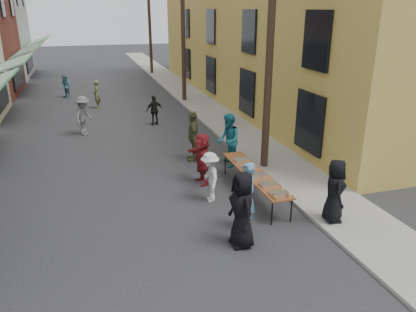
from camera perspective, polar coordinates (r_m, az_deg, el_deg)
ground at (r=11.25m, az=-6.00°, el=-9.53°), size 120.00×120.00×0.00m
sidewalk at (r=26.13m, az=-1.83°, el=7.92°), size 2.20×60.00×0.10m
building_ochre at (r=26.92m, az=11.98°, el=18.50°), size 10.00×28.00×10.00m
utility_pole_near at (r=14.06m, az=8.75°, el=15.61°), size 0.26×0.26×9.00m
utility_pole_mid at (r=25.40m, az=-3.54°, el=17.67°), size 0.26×0.26×9.00m
utility_pole_far at (r=37.15m, az=-8.22°, el=18.25°), size 0.26×0.26×9.00m
serving_table at (r=12.63m, az=6.57°, el=-2.53°), size 0.70×4.00×0.75m
catering_tray_sausage at (r=11.24m, az=9.93°, el=-5.23°), size 0.50×0.33×0.08m
catering_tray_foil_b at (r=11.77m, az=8.52°, el=-3.95°), size 0.50×0.33×0.08m
catering_tray_buns at (r=12.35m, az=7.13°, el=-2.70°), size 0.50×0.33×0.08m
catering_tray_foil_d at (r=12.94m, az=5.88°, el=-1.57°), size 0.50×0.33×0.08m
catering_tray_buns_end at (r=13.54m, az=4.73°, el=-0.53°), size 0.50×0.33×0.08m
condiment_jar_a at (r=10.91m, az=9.60°, el=-6.02°), size 0.07×0.07×0.08m
condiment_jar_b at (r=10.99m, az=9.37°, el=-5.81°), size 0.07×0.07×0.08m
condiment_jar_c at (r=11.07m, az=9.14°, el=-5.59°), size 0.07×0.07×0.08m
cup_stack at (r=11.13m, az=11.44°, el=-5.50°), size 0.08×0.08×0.12m
guest_front_a at (r=9.89m, az=4.81°, el=-7.49°), size 0.67×0.98×1.95m
guest_front_b at (r=10.61m, az=5.47°, el=-5.74°), size 0.45×0.69×1.87m
guest_front_c at (r=14.89m, az=2.89°, el=2.22°), size 0.88×1.06×1.97m
guest_front_d at (r=12.16m, az=0.29°, el=-2.98°), size 0.64×1.04×1.55m
guest_front_e at (r=15.43m, az=-2.10°, el=2.84°), size 0.70×1.21×1.95m
guest_queue_back at (r=13.38m, az=-0.86°, el=-0.36°), size 0.61×1.64×1.74m
server at (r=11.32m, az=17.39°, el=-4.68°), size 0.79×0.98×1.75m
passerby_left at (r=19.51m, az=-17.10°, el=5.43°), size 1.16×1.35×1.81m
passerby_mid at (r=20.54m, az=-7.52°, el=6.39°), size 0.93×0.53×1.49m
passerby_right at (r=24.74m, az=-15.39°, el=8.35°), size 0.43×0.62×1.64m
passerby_far at (r=28.36m, az=-19.39°, el=9.22°), size 0.89×0.93×1.51m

